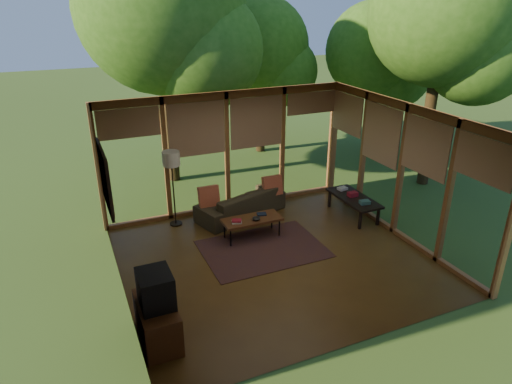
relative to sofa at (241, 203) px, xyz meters
name	(u,v)px	position (x,y,z in m)	size (l,w,h in m)	color
floor	(275,259)	(-0.11, -2.00, -0.30)	(5.50, 5.50, 0.00)	brown
ceiling	(278,118)	(-0.11, -2.00, 2.40)	(5.50, 5.50, 0.00)	silver
wall_left	(115,221)	(-2.86, -2.00, 1.05)	(0.04, 5.00, 2.70)	beige
wall_front	(360,263)	(-0.11, -4.50, 1.05)	(5.50, 0.04, 2.70)	beige
window_wall_back	(227,152)	(-0.11, 0.50, 1.05)	(5.50, 0.12, 2.70)	brown
window_wall_right	(401,171)	(2.64, -2.00, 1.05)	(0.12, 5.00, 2.70)	brown
exterior_lawn	(368,120)	(7.89, 6.00, -0.31)	(40.00, 40.00, 0.00)	#375520
tree_nw	(162,8)	(-0.82, 2.81, 3.99)	(4.04, 4.04, 6.32)	#332612
tree_ne	(259,47)	(2.32, 4.23, 2.87)	(2.91, 2.91, 4.64)	#332612
tree_se	(445,10)	(5.02, -0.10, 3.95)	(3.50, 3.50, 6.01)	#332612
tree_far	(374,51)	(5.36, 2.77, 2.77)	(2.84, 2.84, 4.50)	#332612
rug	(263,249)	(-0.17, -1.57, -0.29)	(2.32, 1.64, 0.01)	brown
sofa	(241,203)	(0.00, 0.00, 0.00)	(2.03, 0.80, 0.59)	#3A311D
pillow_left	(209,197)	(-0.75, -0.05, 0.30)	(0.44, 0.15, 0.44)	maroon
pillow_right	(272,186)	(0.75, -0.05, 0.31)	(0.44, 0.15, 0.44)	maroon
ct_book_lower	(237,222)	(-0.52, -1.10, 0.14)	(0.19, 0.15, 0.03)	beige
ct_book_upper	(237,221)	(-0.52, -1.10, 0.17)	(0.18, 0.14, 0.03)	maroon
ct_book_side	(262,214)	(0.08, -0.97, 0.14)	(0.19, 0.14, 0.03)	black
ct_bowl	(256,218)	(-0.12, -1.15, 0.16)	(0.16, 0.16, 0.07)	black
media_cabinet	(157,322)	(-2.58, -3.29, 0.00)	(0.50, 1.00, 0.60)	#582F18
television	(155,289)	(-2.56, -3.29, 0.55)	(0.45, 0.55, 0.50)	black
console_book_a	(365,202)	(2.29, -1.42, 0.20)	(0.21, 0.15, 0.08)	#376058
console_book_b	(353,194)	(2.29, -0.97, 0.21)	(0.21, 0.15, 0.09)	maroon
console_book_c	(342,189)	(2.29, -0.57, 0.19)	(0.21, 0.15, 0.06)	beige
floor_lamp	(171,163)	(-1.46, 0.14, 1.11)	(0.36, 0.36, 1.65)	black
coffee_table	(252,220)	(-0.17, -1.05, 0.09)	(1.20, 0.50, 0.43)	#582F18
side_console	(354,199)	(2.29, -1.02, 0.11)	(0.60, 1.40, 0.46)	black
wall_painting	(105,178)	(-2.83, -0.60, 1.25)	(0.06, 1.35, 1.15)	black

